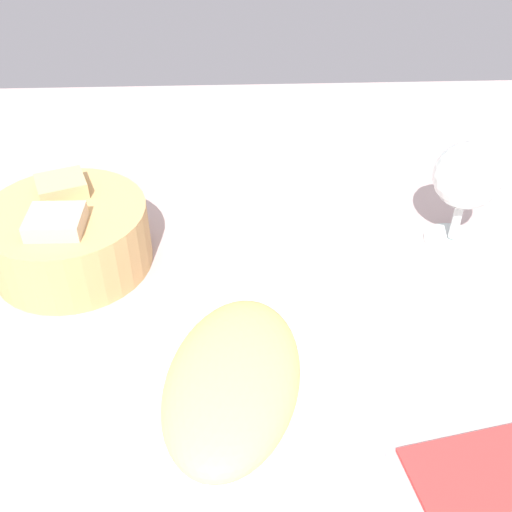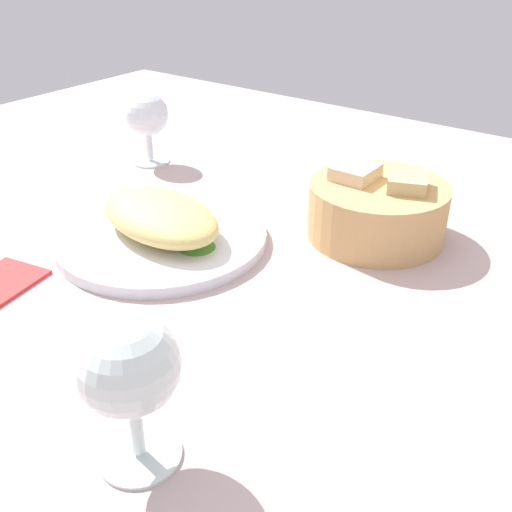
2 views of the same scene
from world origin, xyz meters
The scene contains 7 objects.
ground_plane centered at (0.00, 0.00, -1.00)cm, with size 140.00×140.00×2.00cm, color #B99F9D.
plate centered at (1.55, 3.55, 0.70)cm, with size 25.87×25.87×1.40cm, color white.
omelette centered at (1.55, 3.55, 3.63)cm, with size 18.56×10.83×4.47cm, color #E6CB72.
lettuce_garnish centered at (7.63, 3.23, 2.09)cm, with size 4.46×4.46×1.38cm, color #448C2D.
bread_basket centered at (21.83, 20.79, 3.76)cm, with size 16.99×16.99×8.69cm.
wine_glass_near centered at (24.05, -21.78, 8.14)cm, with size 7.27×7.27×12.32cm.
folded_napkin centered at (-5.56, -15.28, 0.40)cm, with size 11.00×7.00×0.80cm, color red.
Camera 1 is at (-30.52, 2.98, 41.97)cm, focal length 42.44 mm.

